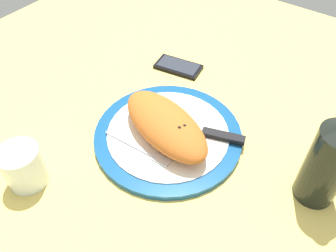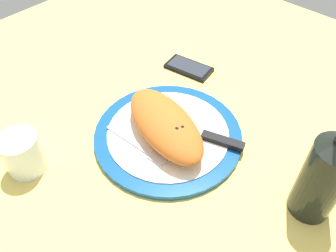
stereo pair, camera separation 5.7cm
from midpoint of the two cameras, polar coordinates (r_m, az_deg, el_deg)
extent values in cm
cube|color=#EACC60|center=(77.64, -2.11, -2.70)|extent=(150.00, 150.00, 3.00)
cylinder|color=navy|center=(76.01, -2.16, -1.63)|extent=(32.68, 32.68, 1.34)
cylinder|color=white|center=(75.40, -2.18, -1.21)|extent=(26.88, 26.88, 0.30)
ellipsoid|color=#C16023|center=(72.23, -2.43, 0.01)|extent=(26.50, 17.83, 6.50)
ellipsoid|color=black|center=(68.44, 0.00, -0.15)|extent=(2.23, 2.19, 0.74)
ellipsoid|color=black|center=(73.13, -3.38, 3.50)|extent=(1.98, 1.62, 0.63)
ellipsoid|color=black|center=(72.49, -5.45, 2.76)|extent=(2.22, 2.11, 0.62)
ellipsoid|color=black|center=(68.10, -0.69, -0.41)|extent=(2.75, 2.40, 0.84)
ellipsoid|color=black|center=(71.31, -5.78, 1.56)|extent=(2.10, 1.82, 0.62)
cube|color=silver|center=(73.74, -8.71, -2.93)|extent=(12.37, 1.61, 0.40)
cube|color=silver|center=(70.23, -3.51, -5.71)|extent=(4.12, 2.43, 0.40)
cube|color=silver|center=(76.20, -1.07, -0.14)|extent=(12.53, 5.55, 0.40)
cube|color=black|center=(74.21, 7.03, -1.79)|extent=(9.50, 4.87, 1.20)
cube|color=black|center=(94.84, -0.02, 9.78)|extent=(13.27, 8.28, 1.00)
cube|color=#2D333D|center=(94.50, -0.02, 10.06)|extent=(11.65, 7.10, 0.16)
cylinder|color=silver|center=(72.67, -25.05, -6.24)|extent=(7.87, 7.87, 8.67)
cylinder|color=silver|center=(73.77, -24.69, -6.95)|extent=(7.24, 7.24, 5.28)
cylinder|color=black|center=(65.83, 22.66, -6.32)|extent=(7.66, 7.66, 16.93)
camera|label=1|loc=(0.03, -92.22, -2.35)|focal=36.61mm
camera|label=2|loc=(0.03, 87.78, 2.35)|focal=36.61mm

